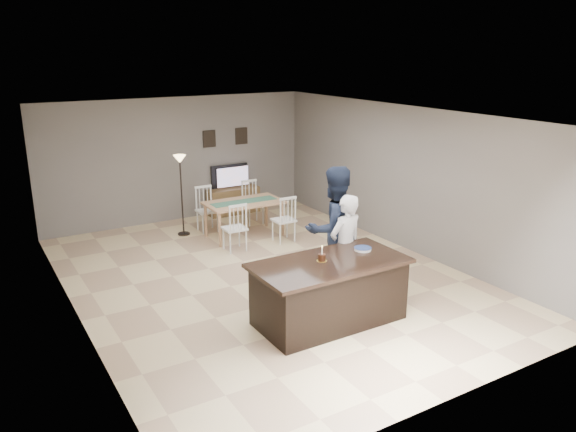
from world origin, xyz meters
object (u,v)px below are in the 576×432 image
television (231,176)px  plate_stack (363,249)px  man (334,229)px  birthday_cake (322,257)px  woman (345,247)px  dining_table (244,208)px  kitchen_island (329,291)px  floor_lamp (181,173)px  tv_console (233,201)px

television → plate_stack: 5.54m
man → birthday_cake: bearing=49.2°
television → birthday_cake: television is taller
woman → dining_table: bearing=-97.8°
kitchen_island → woman: 0.94m
dining_table → floor_lamp: 1.44m
television → birthday_cake: 5.71m
man → dining_table: man is taller
kitchen_island → plate_stack: 0.82m
kitchen_island → tv_console: kitchen_island is taller
woman → plate_stack: (-0.01, -0.43, 0.10)m
kitchen_island → floor_lamp: (-0.36, 4.70, 0.83)m
tv_console → plate_stack: plate_stack is taller
birthday_cake → plate_stack: (0.75, 0.05, -0.03)m
birthday_cake → dining_table: 3.98m
plate_stack → floor_lamp: 4.70m
tv_console → plate_stack: (-0.54, -5.45, 0.62)m
tv_console → birthday_cake: (-1.28, -5.50, 0.65)m
tv_console → dining_table: size_ratio=0.68×
woman → plate_stack: 0.44m
kitchen_island → dining_table: dining_table is taller
woman → floor_lamp: bearing=-83.7°
man → floor_lamp: size_ratio=1.20×
woman → plate_stack: size_ratio=6.45×
man → birthday_cake: (-0.79, -0.83, -0.04)m
television → dining_table: (-0.52, -1.68, -0.26)m
woman → plate_stack: bearing=80.8°
woman → birthday_cake: 0.91m
tv_console → dining_table: (-0.52, -1.61, 0.30)m
woman → dining_table: size_ratio=0.92×
television → floor_lamp: 1.87m
television → man: size_ratio=0.46×
kitchen_island → dining_table: size_ratio=1.22×
kitchen_island → television: (1.20, 5.64, 0.41)m
television → floor_lamp: size_ratio=0.55×
kitchen_island → birthday_cake: size_ratio=9.73×
tv_console → dining_table: bearing=-107.9°
television → floor_lamp: floor_lamp is taller
tv_console → man: man is taller
dining_table → television: bearing=73.8°
birthday_cake → plate_stack: size_ratio=0.87×
kitchen_island → tv_console: size_ratio=1.79×
tv_console → floor_lamp: bearing=-150.7°
birthday_cake → kitchen_island: bearing=-41.6°
tv_console → floor_lamp: 2.04m
plate_stack → television: bearing=84.4°
woman → floor_lamp: 4.30m
birthday_cake → dining_table: size_ratio=0.13×
plate_stack → floor_lamp: floor_lamp is taller
plate_stack → dining_table: dining_table is taller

